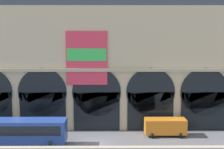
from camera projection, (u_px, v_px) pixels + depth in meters
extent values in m
plane|color=slate|center=(95.00, 143.00, 36.78)|extent=(200.00, 200.00, 0.00)
cube|color=#BCAD8C|center=(97.00, 67.00, 43.04)|extent=(44.46, 4.88, 16.55)
cube|color=black|center=(43.00, 112.00, 41.29)|extent=(6.13, 0.20, 5.25)
cylinder|color=black|center=(42.00, 92.00, 40.93)|extent=(6.45, 0.20, 6.45)
cube|color=black|center=(97.00, 111.00, 41.33)|extent=(6.13, 0.20, 5.25)
cylinder|color=black|center=(97.00, 92.00, 40.98)|extent=(6.45, 0.20, 6.45)
cube|color=black|center=(150.00, 111.00, 41.38)|extent=(6.13, 0.20, 5.25)
cylinder|color=black|center=(151.00, 92.00, 41.03)|extent=(6.45, 0.20, 6.45)
cube|color=black|center=(204.00, 111.00, 41.43)|extent=(6.13, 0.20, 5.25)
cylinder|color=black|center=(205.00, 92.00, 41.07)|extent=(6.45, 0.20, 6.45)
cube|color=#D8334C|center=(87.00, 58.00, 40.24)|extent=(5.35, 0.12, 6.98)
cube|color=green|center=(87.00, 55.00, 40.10)|extent=(5.14, 0.04, 1.63)
cube|color=tan|center=(96.00, 70.00, 40.48)|extent=(44.46, 0.50, 0.44)
cube|color=#28479E|center=(19.00, 131.00, 35.86)|extent=(11.00, 2.50, 2.60)
cube|color=black|center=(15.00, 131.00, 34.56)|extent=(10.12, 0.04, 1.10)
cylinder|color=black|center=(50.00, 145.00, 34.95)|extent=(0.28, 1.00, 1.00)
cylinder|color=black|center=(54.00, 138.00, 37.18)|extent=(0.28, 1.00, 1.00)
cube|color=orange|center=(165.00, 126.00, 39.41)|extent=(5.20, 2.00, 1.86)
cylinder|color=black|center=(152.00, 135.00, 38.63)|extent=(0.28, 0.68, 0.68)
cylinder|color=black|center=(150.00, 131.00, 40.42)|extent=(0.28, 0.68, 0.68)
cylinder|color=black|center=(180.00, 135.00, 38.66)|extent=(0.28, 0.68, 0.68)
cylinder|color=black|center=(177.00, 131.00, 40.44)|extent=(0.28, 0.68, 0.68)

